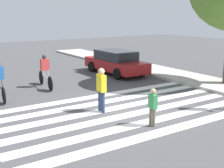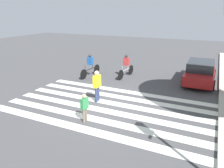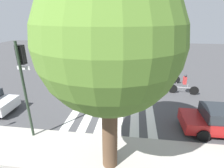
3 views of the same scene
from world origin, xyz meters
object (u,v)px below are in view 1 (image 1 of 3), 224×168
Objects in this scene: pedestrian_adult_blue_shirt at (153,105)px; cyclist_near_curb at (45,70)px; car_parked_dark_suv at (116,62)px; pedestrian_child_with_backpack at (101,88)px.

cyclist_near_curb reaches higher than pedestrian_adult_blue_shirt.
car_parked_dark_suv is (-0.99, 4.87, -0.15)m from cyclist_near_curb.
pedestrian_child_with_backpack is at bearing 26.38° from pedestrian_adult_blue_shirt.
pedestrian_adult_blue_shirt is 0.55× the size of cyclist_near_curb.
pedestrian_child_with_backpack is 4.82m from cyclist_near_curb.
car_parked_dark_suv is at bearing 107.02° from cyclist_near_curb.
pedestrian_adult_blue_shirt is 8.91m from car_parked_dark_suv.
pedestrian_adult_blue_shirt is at bearing -157.57° from pedestrian_child_with_backpack.
pedestrian_adult_blue_shirt is 7.06m from cyclist_near_curb.
car_parked_dark_suv is (-7.99, 3.95, 0.01)m from pedestrian_adult_blue_shirt.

